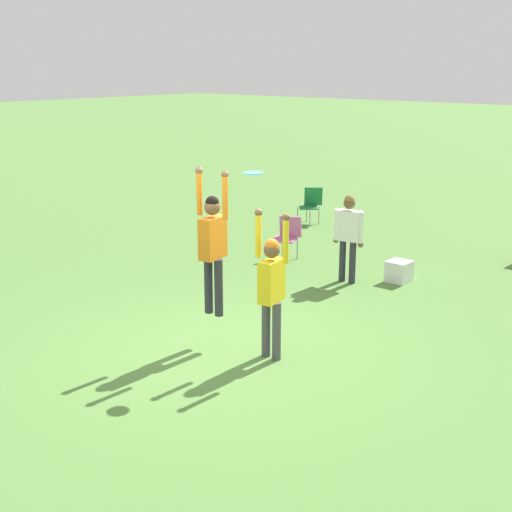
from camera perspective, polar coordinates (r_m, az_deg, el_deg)
name	(u,v)px	position (r m, az deg, el deg)	size (l,w,h in m)	color
ground_plane	(224,347)	(10.09, -2.57, -7.30)	(120.00, 120.00, 0.00)	#56843D
person_jumping	(213,239)	(9.73, -3.49, 1.35)	(0.58, 0.46, 2.05)	#2D2D38
person_defending	(272,282)	(9.38, 1.25, -2.13)	(0.56, 0.43, 2.03)	#4C4C51
frisbee	(253,173)	(9.24, -0.23, 6.66)	(0.26, 0.26, 0.02)	#2D9EDB
camping_chair_0	(287,234)	(14.43, 2.51, 1.76)	(0.59, 0.64, 0.86)	gray
camping_chair_3	(311,203)	(17.64, 4.40, 4.28)	(0.62, 0.70, 0.89)	gray
person_spectator_near	(348,231)	(12.83, 7.41, 2.02)	(0.63, 0.28, 1.61)	#2D2D38
cooler_box	(399,271)	(13.21, 11.37, -1.21)	(0.40, 0.40, 0.39)	white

